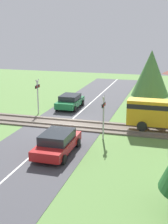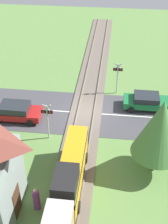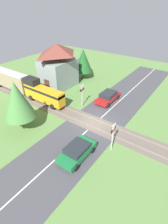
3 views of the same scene
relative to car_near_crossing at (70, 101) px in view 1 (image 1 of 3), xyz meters
The scene contains 8 objects.
ground_plane 5.50m from the car_near_crossing, 15.32° to the left, with size 60.00×60.00×0.00m, color #5B8442.
road_surface 5.50m from the car_near_crossing, 15.32° to the left, with size 48.00×6.40×0.02m.
track_bed 5.49m from the car_near_crossing, 15.32° to the left, with size 2.80×48.00×0.24m.
car_near_crossing is the anchor object (origin of this frame).
car_far_side 11.54m from the car_near_crossing, 14.45° to the left, with size 4.45×2.06×1.43m.
crossing_signal_west_approach 3.74m from the car_near_crossing, 39.59° to the right, with size 0.90×0.18×3.23m.
crossing_signal_east_approach 9.44m from the car_near_crossing, 33.11° to the left, with size 0.90×0.18×3.23m.
tree_roadside_hedge 8.28m from the car_near_crossing, 91.31° to the left, with size 3.43×3.43×5.85m.
Camera 1 is at (23.26, 8.15, 7.81)m, focal length 50.00 mm.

